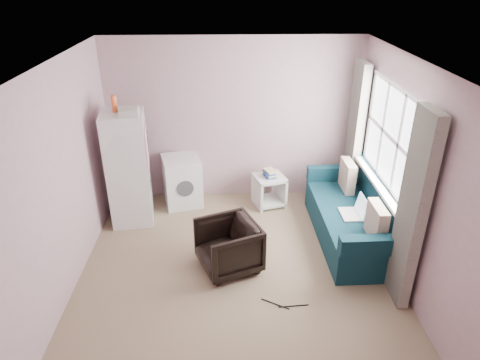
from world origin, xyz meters
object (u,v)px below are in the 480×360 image
Objects in this scene: side_table at (269,188)px; armchair at (228,244)px; washing_machine at (182,180)px; sofa at (358,217)px; fridge at (128,168)px.

armchair is at bearing -112.49° from side_table.
armchair is at bearing -81.66° from washing_machine.
side_table is 1.47m from sofa.
armchair is at bearing -48.28° from fridge.
fridge reaches higher than armchair.
washing_machine is at bearing 155.76° from sofa.
fridge is 2.13m from side_table.
side_table is (2.02, 0.38, -0.55)m from fridge.
sofa is at bearing -38.01° from washing_machine.
fridge is at bearing 168.44° from sofa.
washing_machine is at bearing 26.50° from fridge.
armchair is 1.68m from side_table.
fridge is at bearing -169.34° from side_table.
washing_machine is 0.38× the size of sofa.
armchair is at bearing -162.49° from sofa.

